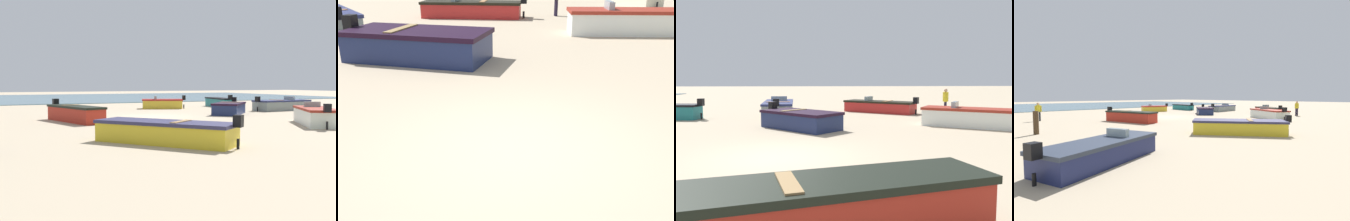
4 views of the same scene
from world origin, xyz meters
TOP-DOWN VIEW (x-y plane):
  - ground_plane at (0.00, 0.00)m, footprint 160.00×160.00m
  - boat_red_0 at (-12.64, 5.01)m, footprint 3.93×4.72m
  - boat_navy_3 at (-5.65, 0.25)m, footprint 3.86×3.92m
  - boat_white_7 at (-5.74, 8.22)m, footprint 3.58×4.56m

SIDE VIEW (x-z plane):
  - ground_plane at x=0.00m, z-range 0.00..0.00m
  - boat_red_0 at x=-12.64m, z-range -0.15..0.93m
  - boat_navy_3 at x=-5.65m, z-range -0.15..0.98m
  - boat_white_7 at x=-5.74m, z-range -0.15..1.06m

